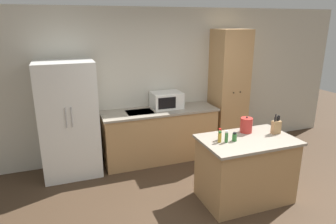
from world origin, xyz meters
TOP-DOWN VIEW (x-y plane):
  - ground_plane at (0.00, 0.00)m, footprint 14.00×14.00m
  - wall_back at (0.00, 2.33)m, footprint 7.20×0.06m
  - refrigerator at (-1.77, 1.98)m, footprint 0.86×0.67m
  - back_counter at (-0.28, 2.00)m, footprint 2.00×0.65m
  - pantry_cabinet at (1.08, 2.03)m, footprint 0.58×0.57m
  - kitchen_island at (0.41, 0.40)m, footprint 1.24×0.79m
  - microwave at (-0.12, 2.08)m, footprint 0.52×0.40m
  - knife_block at (0.88, 0.43)m, footprint 0.12×0.07m
  - spice_bottle_tall_dark at (0.00, 0.42)m, footprint 0.05×0.05m
  - spice_bottle_short_red at (0.20, 0.39)m, footprint 0.06×0.06m
  - spice_bottle_amber_oil at (0.04, 0.50)m, footprint 0.04×0.04m
  - spice_bottle_green_herb at (0.08, 0.39)m, footprint 0.04×0.04m
  - kettle at (0.52, 0.61)m, footprint 0.17×0.17m

SIDE VIEW (x-z plane):
  - ground_plane at x=0.00m, z-range 0.00..0.00m
  - kitchen_island at x=0.41m, z-range 0.00..0.89m
  - back_counter at x=-0.28m, z-range 0.00..0.91m
  - refrigerator at x=-1.77m, z-range 0.00..1.81m
  - spice_bottle_short_red at x=0.20m, z-range 0.89..1.00m
  - spice_bottle_tall_dark at x=0.00m, z-range 0.89..1.04m
  - spice_bottle_amber_oil at x=0.04m, z-range 0.89..1.04m
  - spice_bottle_green_herb at x=0.08m, z-range 0.89..1.04m
  - knife_block at x=0.88m, z-range 0.85..1.13m
  - kettle at x=0.52m, z-range 0.88..1.11m
  - microwave at x=-0.12m, z-range 0.91..1.19m
  - pantry_cabinet at x=1.08m, z-range 0.00..2.24m
  - wall_back at x=0.00m, z-range 0.00..2.60m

